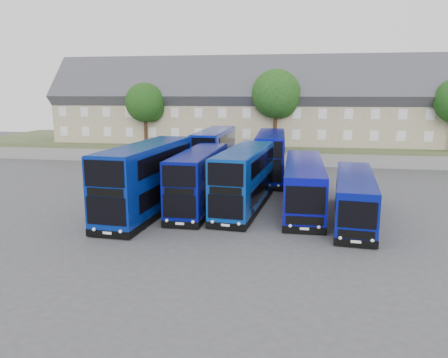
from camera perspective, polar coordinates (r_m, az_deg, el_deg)
ground at (r=28.76m, az=0.15°, el=-5.89°), size 120.00×120.00×0.00m
retaining_wall at (r=51.90m, az=4.33°, el=2.66°), size 70.00×0.40×1.50m
earth_bank at (r=61.75m, az=5.14°, el=4.26°), size 80.00×20.00×2.00m
terrace_row at (r=57.20m, az=11.02°, el=9.17°), size 66.00×10.40×11.20m
dd_front_left at (r=31.41m, az=-9.98°, el=-0.09°), size 3.69×12.41×4.87m
dd_front_mid at (r=32.17m, az=-3.30°, el=-0.24°), size 2.62×10.70×4.23m
dd_front_right at (r=31.97m, az=2.71°, el=-0.11°), size 3.66×11.38×4.45m
dd_rear_left at (r=45.17m, az=-1.28°, el=3.37°), size 2.75×11.71×4.65m
dd_rear_right at (r=43.29m, az=6.10°, el=2.90°), size 2.96×11.53×4.55m
coach_east_a at (r=32.73m, az=10.35°, el=-0.86°), size 2.71×12.79×3.49m
coach_east_b at (r=30.45m, az=16.64°, el=-2.44°), size 3.49×11.53×3.10m
tree_west at (r=55.33m, az=-10.12°, el=9.61°), size 4.80×4.80×7.65m
tree_mid at (r=52.78m, az=6.96°, el=10.73°), size 5.76×5.76×9.18m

